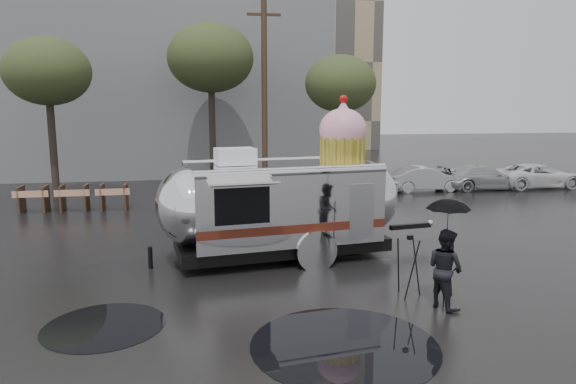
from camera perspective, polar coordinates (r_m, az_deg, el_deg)
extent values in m
plane|color=black|center=(11.70, -6.16, -10.83)|extent=(120.00, 120.00, 0.00)
cylinder|color=black|center=(10.48, -19.75, -13.83)|extent=(2.25, 2.25, 0.01)
cylinder|color=black|center=(9.25, 6.27, -16.54)|extent=(3.26, 3.26, 0.01)
cylinder|color=black|center=(16.24, 4.49, -4.95)|extent=(3.42, 3.42, 0.01)
cube|color=slate|center=(35.20, -15.63, 13.18)|extent=(22.00, 12.00, 13.00)
cylinder|color=#473323|center=(25.15, -2.63, 10.54)|extent=(0.28, 0.28, 9.00)
cube|color=#473323|center=(25.50, -2.70, 19.11)|extent=(1.60, 0.12, 0.12)
cylinder|color=#382D26|center=(24.81, -24.75, 6.05)|extent=(0.32, 0.32, 5.85)
ellipsoid|color=#313F1E|center=(24.83, -25.18, 12.04)|extent=(3.64, 3.64, 2.86)
cylinder|color=#382D26|center=(25.97, -8.43, 7.93)|extent=(0.32, 0.32, 6.75)
ellipsoid|color=#313F1E|center=(26.06, -8.59, 14.54)|extent=(4.20, 4.20, 3.30)
cylinder|color=#382D26|center=(24.89, 5.76, 6.36)|extent=(0.32, 0.32, 5.40)
ellipsoid|color=#313F1E|center=(24.87, 5.86, 11.89)|extent=(3.36, 3.36, 2.64)
cube|color=#473323|center=(22.33, -27.51, -0.72)|extent=(0.08, 0.80, 1.00)
cube|color=#473323|center=(22.07, -25.29, -0.66)|extent=(0.08, 0.80, 1.00)
cube|color=#E5590C|center=(21.80, -26.73, -0.22)|extent=(1.30, 0.04, 0.25)
cube|color=#473323|center=(21.92, -23.78, -0.62)|extent=(0.08, 0.80, 1.00)
cube|color=#473323|center=(21.72, -21.47, -0.56)|extent=(0.08, 0.80, 1.00)
cube|color=#E5590C|center=(21.41, -22.89, -0.11)|extent=(1.30, 0.04, 0.25)
cube|color=#473323|center=(21.60, -19.92, -0.52)|extent=(0.08, 0.80, 1.00)
cube|color=#473323|center=(21.46, -17.55, -0.46)|extent=(0.08, 0.80, 1.00)
cube|color=#E5590C|center=(21.11, -18.93, 0.00)|extent=(1.30, 0.04, 0.25)
imported|color=silver|center=(24.42, 8.57, 1.53)|extent=(4.00, 1.80, 1.40)
imported|color=#B2B2B7|center=(25.51, 14.99, 1.65)|extent=(4.00, 1.80, 1.40)
imported|color=#B2B2B7|center=(26.90, 20.81, 1.79)|extent=(4.20, 1.80, 1.44)
imported|color=silver|center=(28.53, 26.01, 1.91)|extent=(4.40, 1.90, 1.50)
cube|color=silver|center=(13.77, -0.82, -0.94)|extent=(5.20, 3.20, 2.00)
ellipsoid|color=silver|center=(14.65, 8.37, -0.40)|extent=(2.00, 2.76, 2.00)
ellipsoid|color=silver|center=(13.28, -10.98, -1.50)|extent=(2.00, 2.76, 2.00)
cube|color=black|center=(14.03, -0.81, -5.63)|extent=(5.81, 2.97, 0.33)
cylinder|color=black|center=(13.16, 2.98, -6.67)|extent=(0.80, 0.35, 0.78)
cylinder|color=black|center=(15.25, -0.05, -4.39)|extent=(0.80, 0.35, 0.78)
cylinder|color=silver|center=(13.00, 3.22, -6.62)|extent=(1.07, 0.26, 1.07)
cube|color=black|center=(15.59, 13.45, -3.72)|extent=(1.34, 0.32, 0.13)
sphere|color=silver|center=(15.92, 15.52, -3.32)|extent=(0.20, 0.20, 0.18)
cylinder|color=black|center=(13.51, -15.05, -7.05)|extent=(0.13, 0.13, 0.56)
cube|color=#4F1C12|center=(12.69, 0.85, -4.16)|extent=(4.85, 0.70, 0.22)
cube|color=#4F1C12|center=(15.07, -2.22, -1.97)|extent=(4.85, 0.70, 0.22)
cube|color=black|center=(12.18, -5.08, -1.56)|extent=(1.33, 0.21, 0.89)
cube|color=#B6B2AA|center=(11.83, -4.84, 0.85)|extent=(1.62, 0.76, 0.16)
cube|color=silver|center=(13.26, 8.19, -2.18)|extent=(0.66, 0.12, 1.45)
cube|color=white|center=(13.30, -5.89, 3.97)|extent=(1.09, 0.85, 0.42)
cylinder|color=gold|center=(14.20, 6.08, 4.77)|extent=(1.30, 1.30, 0.67)
ellipsoid|color=#FFACC4|center=(14.17, 6.11, 6.92)|extent=(1.45, 1.45, 1.16)
cone|color=#FFACC4|center=(14.16, 6.16, 9.25)|extent=(0.63, 0.63, 0.44)
sphere|color=red|center=(14.16, 6.17, 10.24)|extent=(0.25, 0.25, 0.22)
imported|color=black|center=(10.94, 17.06, -8.14)|extent=(0.68, 0.89, 1.64)
imported|color=black|center=(10.66, 17.35, -2.52)|extent=(1.07, 1.07, 0.73)
cylinder|color=black|center=(10.93, 17.07, -8.11)|extent=(0.02, 0.02, 1.65)
cylinder|color=black|center=(11.61, 14.05, -7.90)|extent=(0.14, 0.28, 1.30)
cylinder|color=black|center=(11.49, 12.16, -8.00)|extent=(0.19, 0.25, 1.30)
cylinder|color=black|center=(11.24, 13.63, -8.46)|extent=(0.30, 0.06, 1.29)
cube|color=black|center=(11.27, 13.41, -4.93)|extent=(0.14, 0.13, 0.09)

